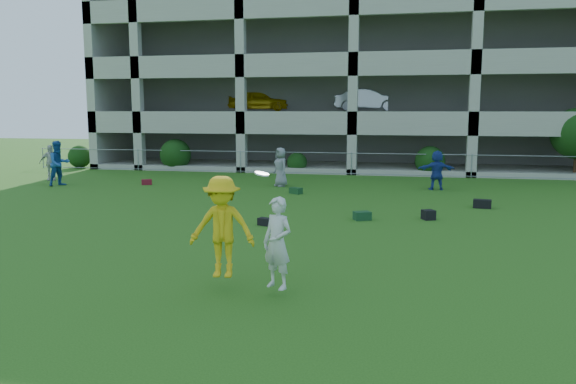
% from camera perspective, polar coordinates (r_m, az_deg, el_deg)
% --- Properties ---
extents(ground, '(100.00, 100.00, 0.00)m').
position_cam_1_polar(ground, '(11.03, -2.53, -9.46)').
color(ground, '#235114').
rests_on(ground, ground).
extents(bystander_a, '(1.14, 1.22, 2.01)m').
position_cam_1_polar(bystander_a, '(27.14, -22.25, 2.71)').
color(bystander_a, '#204F95').
rests_on(bystander_a, ground).
extents(bystander_b, '(1.08, 0.78, 1.71)m').
position_cam_1_polar(bystander_b, '(29.47, -22.99, 2.77)').
color(bystander_b, silver).
rests_on(bystander_b, ground).
extents(bystander_c, '(0.97, 1.00, 1.73)m').
position_cam_1_polar(bystander_c, '(24.94, -0.75, 2.56)').
color(bystander_c, gray).
rests_on(bystander_c, ground).
extents(bystander_d, '(1.61, 0.68, 1.68)m').
position_cam_1_polar(bystander_d, '(24.69, 14.88, 2.16)').
color(bystander_d, navy).
rests_on(bystander_d, ground).
extents(bag_black_b, '(0.46, 0.38, 0.22)m').
position_cam_1_polar(bag_black_b, '(16.57, -2.34, -3.03)').
color(bag_black_b, black).
rests_on(bag_black_b, ground).
extents(bag_green_c, '(0.60, 0.53, 0.26)m').
position_cam_1_polar(bag_green_c, '(17.52, 7.54, -2.41)').
color(bag_green_c, '#13361C').
rests_on(bag_green_c, ground).
extents(crate_d, '(0.46, 0.46, 0.30)m').
position_cam_1_polar(crate_d, '(17.95, 14.08, -2.26)').
color(crate_d, black).
rests_on(crate_d, ground).
extents(bag_black_e, '(0.64, 0.39, 0.30)m').
position_cam_1_polar(bag_black_e, '(20.58, 19.13, -1.14)').
color(bag_black_e, black).
rests_on(bag_black_e, ground).
extents(bag_red_f, '(0.53, 0.46, 0.24)m').
position_cam_1_polar(bag_red_f, '(26.35, -14.16, 0.98)').
color(bag_red_f, maroon).
rests_on(bag_red_f, ground).
extents(bag_green_g, '(0.58, 0.52, 0.25)m').
position_cam_1_polar(bag_green_g, '(22.79, 0.80, 0.14)').
color(bag_green_g, '#13351B').
rests_on(bag_green_g, ground).
extents(frisbee_contest, '(2.10, 0.90, 2.10)m').
position_cam_1_polar(frisbee_contest, '(10.46, -5.63, -3.85)').
color(frisbee_contest, yellow).
rests_on(frisbee_contest, ground).
extents(parking_garage, '(30.00, 14.00, 12.00)m').
position_cam_1_polar(parking_garage, '(38.07, 7.77, 12.23)').
color(parking_garage, '#9E998C').
rests_on(parking_garage, ground).
extents(fence, '(36.06, 0.06, 1.20)m').
position_cam_1_polar(fence, '(29.43, 6.46, 2.89)').
color(fence, gray).
rests_on(fence, ground).
extents(shrub_row, '(34.38, 2.52, 3.50)m').
position_cam_1_polar(shrub_row, '(30.02, 15.40, 4.47)').
color(shrub_row, '#163D11').
rests_on(shrub_row, ground).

